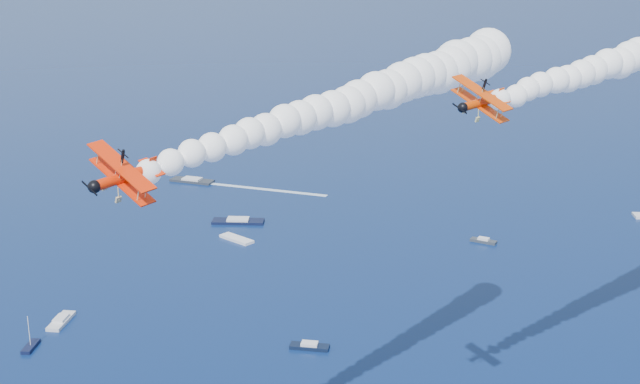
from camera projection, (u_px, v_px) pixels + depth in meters
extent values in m
cube|color=#2A2F38|center=(192.00, 181.00, 269.59)|extent=(14.13, 10.85, 0.70)
cube|color=black|center=(31.00, 346.00, 162.53)|extent=(3.13, 5.78, 0.70)
cube|color=black|center=(310.00, 347.00, 162.44)|extent=(7.82, 4.90, 0.70)
cube|color=white|center=(237.00, 239.00, 218.95)|extent=(8.43, 9.78, 0.70)
cube|color=black|center=(238.00, 221.00, 232.08)|extent=(14.62, 7.68, 0.70)
cube|color=#303741|center=(483.00, 241.00, 217.44)|extent=(6.38, 5.90, 0.70)
cube|color=silver|center=(61.00, 321.00, 173.10)|extent=(5.37, 9.06, 0.70)
cube|color=white|center=(268.00, 190.00, 261.38)|extent=(33.69, 21.12, 0.04)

